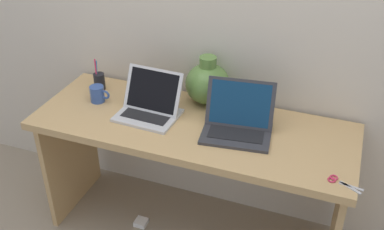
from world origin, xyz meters
name	(u,v)px	position (x,y,z in m)	size (l,w,h in m)	color
ground_plane	(192,230)	(0.00, 0.00, 0.00)	(6.00, 6.00, 0.00)	gray
back_wall	(215,13)	(0.00, 0.33, 1.20)	(4.40, 0.04, 2.40)	beige
desk	(192,148)	(0.00, 0.00, 0.59)	(1.61, 0.59, 0.74)	tan
laptop_left	(150,104)	(-0.23, 0.01, 0.80)	(0.31, 0.25, 0.22)	silver
laptop_right	(238,119)	(0.23, 0.02, 0.80)	(0.35, 0.29, 0.24)	#333338
green_vase	(208,83)	(0.00, 0.23, 0.85)	(0.23, 0.23, 0.26)	#5B843D
coffee_mug	(98,94)	(-0.55, 0.03, 0.78)	(0.11, 0.07, 0.09)	#335199
pen_cup	(99,81)	(-0.61, 0.15, 0.79)	(0.06, 0.06, 0.18)	black
scissors	(339,182)	(0.73, -0.20, 0.74)	(0.15, 0.09, 0.01)	#B7B7BC
power_brick	(141,222)	(-0.30, -0.06, 0.01)	(0.07, 0.07, 0.03)	white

